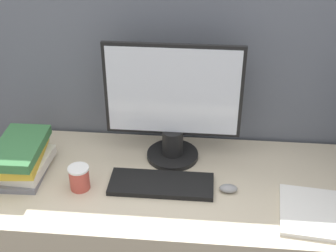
% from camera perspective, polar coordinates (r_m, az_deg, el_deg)
% --- Properties ---
extents(cubicle_panel_rear, '(1.95, 0.04, 1.54)m').
position_cam_1_polar(cubicle_panel_rear, '(2.17, 0.61, -0.74)').
color(cubicle_panel_rear, slate).
rests_on(cubicle_panel_rear, ground_plane).
extents(desk, '(1.55, 0.65, 0.77)m').
position_cam_1_polar(desk, '(2.13, -0.28, -14.84)').
color(desk, beige).
rests_on(desk, ground_plane).
extents(monitor, '(0.55, 0.22, 0.51)m').
position_cam_1_polar(monitor, '(1.88, 0.60, 2.29)').
color(monitor, black).
rests_on(monitor, desk).
extents(keyboard, '(0.41, 0.16, 0.02)m').
position_cam_1_polar(keyboard, '(1.84, -0.82, -7.09)').
color(keyboard, black).
rests_on(keyboard, desk).
extents(mouse, '(0.07, 0.04, 0.03)m').
position_cam_1_polar(mouse, '(1.83, 7.38, -7.56)').
color(mouse, gray).
rests_on(mouse, desk).
extents(coffee_cup, '(0.08, 0.08, 0.10)m').
position_cam_1_polar(coffee_cup, '(1.84, -10.76, -6.23)').
color(coffee_cup, '#BF4C3F').
rests_on(coffee_cup, desk).
extents(book_stack, '(0.22, 0.30, 0.14)m').
position_cam_1_polar(book_stack, '(1.96, -17.57, -3.74)').
color(book_stack, slate).
rests_on(book_stack, desk).
extents(paper_pile, '(0.25, 0.29, 0.02)m').
position_cam_1_polar(paper_pile, '(1.80, 17.00, -10.00)').
color(paper_pile, white).
rests_on(paper_pile, desk).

